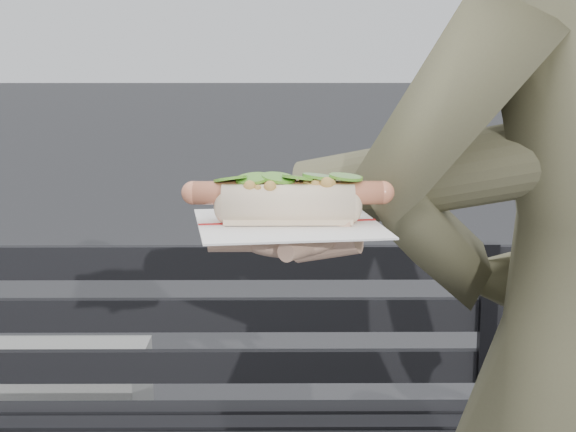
{
  "coord_description": "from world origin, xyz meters",
  "views": [
    {
      "loc": [
        0.12,
        -1.01,
        1.32
      ],
      "look_at": [
        0.12,
        -0.09,
        1.15
      ],
      "focal_mm": 55.0,
      "sensor_mm": 36.0,
      "label": 1
    }
  ],
  "objects": [
    {
      "name": "held_hotdog",
      "position": [
        0.31,
        -0.01,
        1.18
      ],
      "size": [
        0.63,
        0.32,
        0.2
      ],
      "color": "#4E4B34"
    },
    {
      "name": "park_bench",
      "position": [
        -0.07,
        0.9,
        0.52
      ],
      "size": [
        1.5,
        0.44,
        0.88
      ],
      "color": "black",
      "rests_on": "ground"
    }
  ]
}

